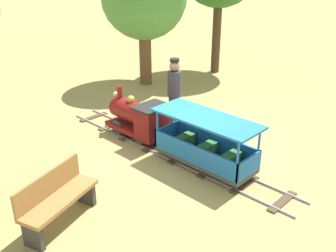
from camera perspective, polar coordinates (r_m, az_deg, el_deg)
name	(u,v)px	position (r m, az deg, el deg)	size (l,w,h in m)	color
ground_plane	(179,156)	(7.62, 1.68, -4.43)	(60.00, 60.00, 0.00)	#A38C51
track	(169,151)	(7.78, 0.13, -3.63)	(0.72, 5.70, 0.04)	gray
locomotive	(139,118)	(8.14, -4.25, 1.25)	(0.68, 1.45, 0.99)	maroon
passenger_car	(205,147)	(7.07, 5.43, -3.07)	(0.78, 2.00, 0.97)	#3F3F3F
conductor_person	(174,89)	(8.36, 0.94, 5.42)	(0.30, 0.30, 1.62)	#282D47
park_bench	(57,199)	(5.90, -15.90, -10.22)	(1.36, 0.77, 0.82)	olive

